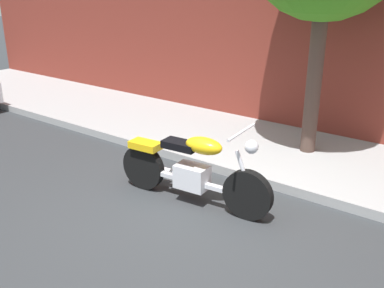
# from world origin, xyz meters

# --- Properties ---
(ground_plane) EXTENTS (60.00, 60.00, 0.00)m
(ground_plane) POSITION_xyz_m (0.00, 0.00, 0.00)
(ground_plane) COLOR #303335
(sidewalk) EXTENTS (19.88, 2.47, 0.14)m
(sidewalk) POSITION_xyz_m (0.00, 2.53, 0.07)
(sidewalk) COLOR #9D9D9D
(sidewalk) RESTS_ON ground
(motorcycle) EXTENTS (2.29, 0.70, 1.15)m
(motorcycle) POSITION_xyz_m (-0.18, 0.33, 0.47)
(motorcycle) COLOR black
(motorcycle) RESTS_ON ground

